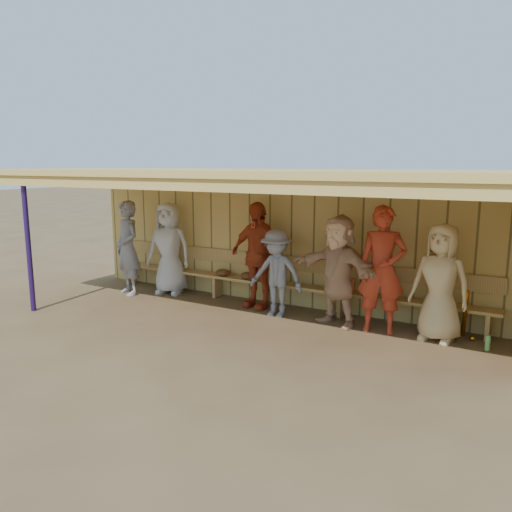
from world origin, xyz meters
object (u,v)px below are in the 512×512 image
at_px(player_f, 338,270).
at_px(player_b, 169,248).
at_px(player_e, 276,273).
at_px(bench, 277,277).
at_px(player_a, 128,248).
at_px(player_d, 257,255).
at_px(player_g, 382,270).
at_px(player_h, 440,283).

bearing_deg(player_f, player_b, -162.83).
height_order(player_b, player_e, player_b).
bearing_deg(bench, player_f, -20.62).
distance_m(player_a, player_d, 2.75).
relative_size(player_g, bench, 0.26).
bearing_deg(player_a, player_b, 57.03).
relative_size(player_e, player_g, 0.76).
relative_size(player_b, player_g, 0.93).
xyz_separation_m(player_f, player_h, (1.57, 0.04, -0.03)).
distance_m(player_f, player_g, 0.72).
bearing_deg(player_g, player_e, 170.16).
relative_size(player_a, player_h, 1.07).
distance_m(player_b, bench, 2.34).
bearing_deg(player_f, player_a, -156.03).
xyz_separation_m(player_e, player_f, (1.08, 0.07, 0.15)).
xyz_separation_m(player_b, player_h, (5.24, -0.17, -0.05)).
height_order(player_a, player_f, player_a).
bearing_deg(player_b, player_d, -14.64).
xyz_separation_m(player_a, player_b, (0.66, 0.48, -0.02)).
distance_m(player_b, player_h, 5.24).
bearing_deg(player_g, player_b, 165.12).
height_order(player_b, player_g, player_g).
distance_m(player_e, bench, 0.70).
bearing_deg(player_e, bench, 116.97).
height_order(player_a, player_d, player_d).
distance_m(player_d, player_g, 2.35).
relative_size(player_h, bench, 0.23).
bearing_deg(player_g, player_a, 170.89).
relative_size(player_b, bench, 0.24).
bearing_deg(player_h, player_f, -169.13).
height_order(player_e, player_g, player_g).
height_order(player_f, bench, player_f).
distance_m(player_a, player_b, 0.81).
distance_m(player_e, player_g, 1.81).
height_order(player_a, player_e, player_a).
xyz_separation_m(player_e, bench, (-0.30, 0.59, -0.23)).
xyz_separation_m(player_d, bench, (0.25, 0.31, -0.44)).
height_order(player_b, player_d, player_d).
height_order(player_a, player_g, player_g).
bearing_deg(player_h, player_a, -167.79).
distance_m(player_a, player_h, 5.91).
relative_size(player_f, player_g, 0.91).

